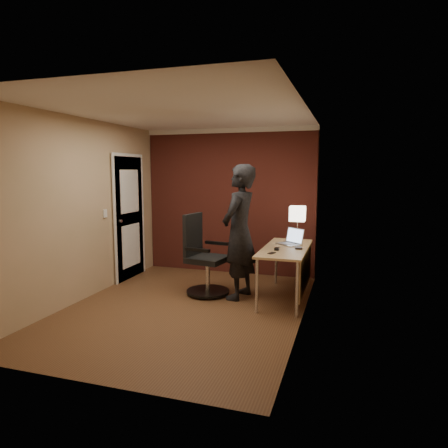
{
  "coord_description": "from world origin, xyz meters",
  "views": [
    {
      "loc": [
        1.99,
        -4.67,
        1.78
      ],
      "look_at": [
        0.35,
        0.55,
        1.05
      ],
      "focal_mm": 32.0,
      "sensor_mm": 36.0,
      "label": 1
    }
  ],
  "objects_px": {
    "phone": "(272,253)",
    "mouse": "(277,249)",
    "person": "(239,232)",
    "laptop": "(292,240)",
    "office_chair": "(203,260)",
    "wallet": "(298,248)",
    "desk": "(291,257)",
    "desk_lamp": "(297,214)"
  },
  "relations": [
    {
      "from": "desk_lamp",
      "to": "mouse",
      "type": "relative_size",
      "value": 5.35
    },
    {
      "from": "desk",
      "to": "person",
      "type": "height_order",
      "value": "person"
    },
    {
      "from": "desk",
      "to": "office_chair",
      "type": "distance_m",
      "value": 1.25
    },
    {
      "from": "office_chair",
      "to": "laptop",
      "type": "bearing_deg",
      "value": 17.87
    },
    {
      "from": "phone",
      "to": "wallet",
      "type": "height_order",
      "value": "wallet"
    },
    {
      "from": "desk_lamp",
      "to": "wallet",
      "type": "xyz_separation_m",
      "value": [
        0.09,
        -0.53,
        -0.41
      ]
    },
    {
      "from": "mouse",
      "to": "wallet",
      "type": "bearing_deg",
      "value": 29.75
    },
    {
      "from": "laptop",
      "to": "desk",
      "type": "bearing_deg",
      "value": -83.75
    },
    {
      "from": "desk_lamp",
      "to": "wallet",
      "type": "distance_m",
      "value": 0.67
    },
    {
      "from": "desk",
      "to": "wallet",
      "type": "xyz_separation_m",
      "value": [
        0.11,
        -0.06,
        0.14
      ]
    },
    {
      "from": "mouse",
      "to": "phone",
      "type": "height_order",
      "value": "mouse"
    },
    {
      "from": "desk_lamp",
      "to": "office_chair",
      "type": "distance_m",
      "value": 1.54
    },
    {
      "from": "desk",
      "to": "person",
      "type": "xyz_separation_m",
      "value": [
        -0.7,
        -0.15,
        0.33
      ]
    },
    {
      "from": "desk_lamp",
      "to": "wallet",
      "type": "relative_size",
      "value": 4.86
    },
    {
      "from": "mouse",
      "to": "person",
      "type": "xyz_separation_m",
      "value": [
        -0.54,
        0.08,
        0.19
      ]
    },
    {
      "from": "desk",
      "to": "wallet",
      "type": "height_order",
      "value": "wallet"
    },
    {
      "from": "phone",
      "to": "person",
      "type": "xyz_separation_m",
      "value": [
        -0.52,
        0.32,
        0.2
      ]
    },
    {
      "from": "mouse",
      "to": "phone",
      "type": "distance_m",
      "value": 0.24
    },
    {
      "from": "phone",
      "to": "person",
      "type": "bearing_deg",
      "value": 169.11
    },
    {
      "from": "phone",
      "to": "wallet",
      "type": "relative_size",
      "value": 1.05
    },
    {
      "from": "wallet",
      "to": "person",
      "type": "height_order",
      "value": "person"
    },
    {
      "from": "laptop",
      "to": "person",
      "type": "relative_size",
      "value": 0.22
    },
    {
      "from": "laptop",
      "to": "person",
      "type": "height_order",
      "value": "person"
    },
    {
      "from": "laptop",
      "to": "mouse",
      "type": "bearing_deg",
      "value": -105.06
    },
    {
      "from": "laptop",
      "to": "office_chair",
      "type": "xyz_separation_m",
      "value": [
        -1.21,
        -0.39,
        -0.29
      ]
    },
    {
      "from": "phone",
      "to": "mouse",
      "type": "bearing_deg",
      "value": 104.63
    },
    {
      "from": "mouse",
      "to": "office_chair",
      "type": "height_order",
      "value": "office_chair"
    },
    {
      "from": "wallet",
      "to": "laptop",
      "type": "bearing_deg",
      "value": 113.58
    },
    {
      "from": "mouse",
      "to": "office_chair",
      "type": "xyz_separation_m",
      "value": [
        -1.08,
        0.09,
        -0.24
      ]
    },
    {
      "from": "mouse",
      "to": "office_chair",
      "type": "relative_size",
      "value": 0.09
    },
    {
      "from": "desk_lamp",
      "to": "office_chair",
      "type": "xyz_separation_m",
      "value": [
        -1.26,
        -0.61,
        -0.64
      ]
    },
    {
      "from": "laptop",
      "to": "phone",
      "type": "bearing_deg",
      "value": -102.11
    },
    {
      "from": "phone",
      "to": "office_chair",
      "type": "xyz_separation_m",
      "value": [
        -1.06,
        0.33,
        -0.23
      ]
    },
    {
      "from": "desk",
      "to": "mouse",
      "type": "xyz_separation_m",
      "value": [
        -0.16,
        -0.23,
        0.14
      ]
    },
    {
      "from": "person",
      "to": "office_chair",
      "type": "bearing_deg",
      "value": -81.9
    },
    {
      "from": "wallet",
      "to": "person",
      "type": "bearing_deg",
      "value": -173.58
    },
    {
      "from": "laptop",
      "to": "person",
      "type": "distance_m",
      "value": 0.8
    },
    {
      "from": "phone",
      "to": "office_chair",
      "type": "distance_m",
      "value": 1.13
    },
    {
      "from": "person",
      "to": "wallet",
      "type": "bearing_deg",
      "value": 105.77
    },
    {
      "from": "phone",
      "to": "person",
      "type": "height_order",
      "value": "person"
    },
    {
      "from": "desk",
      "to": "desk_lamp",
      "type": "xyz_separation_m",
      "value": [
        0.02,
        0.47,
        0.55
      ]
    },
    {
      "from": "desk",
      "to": "phone",
      "type": "relative_size",
      "value": 13.04
    }
  ]
}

